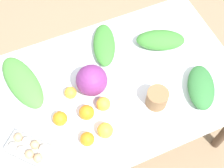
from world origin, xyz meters
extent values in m
plane|color=#937A5B|center=(0.00, 0.00, 0.00)|extent=(8.00, 8.00, 0.00)
cube|color=silver|center=(0.00, 0.00, 0.70)|extent=(1.46, 0.91, 0.03)
cylinder|color=brown|center=(-0.67, -0.39, 0.34)|extent=(0.06, 0.06, 0.69)
sphere|color=#7A2D75|center=(0.11, -0.03, 0.80)|extent=(0.17, 0.17, 0.17)
cube|color=#A8A8A3|center=(0.53, 0.19, 0.75)|extent=(0.24, 0.24, 0.06)
sphere|color=white|center=(0.59, 0.16, 0.79)|extent=(0.04, 0.04, 0.04)
sphere|color=white|center=(0.56, 0.19, 0.79)|extent=(0.04, 0.04, 0.04)
sphere|color=tan|center=(0.53, 0.23, 0.79)|extent=(0.04, 0.04, 0.04)
sphere|color=tan|center=(0.50, 0.26, 0.79)|extent=(0.04, 0.04, 0.04)
sphere|color=tan|center=(0.56, 0.12, 0.79)|extent=(0.04, 0.04, 0.04)
sphere|color=white|center=(0.52, 0.16, 0.79)|extent=(0.04, 0.04, 0.04)
sphere|color=tan|center=(0.49, 0.19, 0.79)|extent=(0.04, 0.04, 0.04)
sphere|color=white|center=(0.46, 0.23, 0.79)|extent=(0.04, 0.04, 0.04)
cylinder|color=olive|center=(-0.18, 0.19, 0.77)|extent=(0.12, 0.12, 0.11)
ellipsoid|color=#3D8433|center=(-0.38, -0.15, 0.76)|extent=(0.32, 0.24, 0.10)
ellipsoid|color=#337538|center=(-0.44, 0.22, 0.76)|extent=(0.26, 0.31, 0.08)
ellipsoid|color=#3D8433|center=(-0.06, -0.26, 0.75)|extent=(0.23, 0.34, 0.07)
ellipsoid|color=#4C933D|center=(0.45, -0.20, 0.76)|extent=(0.24, 0.41, 0.08)
sphere|color=orange|center=(0.20, 0.12, 0.76)|extent=(0.08, 0.08, 0.08)
sphere|color=#F9A833|center=(0.23, -0.03, 0.75)|extent=(0.07, 0.07, 0.07)
sphere|color=#F9A833|center=(0.14, 0.25, 0.76)|extent=(0.08, 0.08, 0.08)
sphere|color=orange|center=(0.33, 0.09, 0.75)|extent=(0.08, 0.08, 0.08)
sphere|color=#F9A833|center=(0.09, 0.10, 0.75)|extent=(0.08, 0.08, 0.08)
sphere|color=orange|center=(0.24, 0.25, 0.75)|extent=(0.07, 0.07, 0.07)
camera|label=1|loc=(0.34, 0.79, 2.25)|focal=50.00mm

